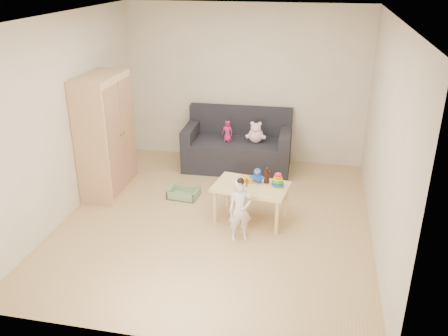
% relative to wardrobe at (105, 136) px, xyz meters
% --- Properties ---
extents(room, '(4.50, 4.50, 4.50)m').
position_rel_wardrobe_xyz_m(room, '(1.75, -0.53, 0.42)').
color(room, tan).
rests_on(room, ground).
extents(wardrobe, '(0.49, 0.98, 1.76)m').
position_rel_wardrobe_xyz_m(wardrobe, '(0.00, 0.00, 0.00)').
color(wardrobe, tan).
rests_on(wardrobe, ground).
extents(sofa, '(1.75, 0.91, 0.49)m').
position_rel_wardrobe_xyz_m(sofa, '(1.71, 1.25, -0.63)').
color(sofa, black).
rests_on(sofa, ground).
extents(play_table, '(1.03, 0.73, 0.50)m').
position_rel_wardrobe_xyz_m(play_table, '(2.19, -0.43, -0.63)').
color(play_table, '#E2BC7C').
rests_on(play_table, ground).
extents(storage_bin, '(0.44, 0.35, 0.13)m').
position_rel_wardrobe_xyz_m(storage_bin, '(1.13, 0.01, -0.82)').
color(storage_bin, gray).
rests_on(storage_bin, ground).
extents(toddler, '(0.34, 0.29, 0.78)m').
position_rel_wardrobe_xyz_m(toddler, '(2.13, -0.93, -0.49)').
color(toddler, silver).
rests_on(toddler, ground).
extents(pink_bear, '(0.32, 0.30, 0.29)m').
position_rel_wardrobe_xyz_m(pink_bear, '(2.01, 1.22, -0.25)').
color(pink_bear, '#FFBBD0').
rests_on(pink_bear, sofa).
extents(doll, '(0.19, 0.15, 0.35)m').
position_rel_wardrobe_xyz_m(doll, '(1.55, 1.17, -0.22)').
color(doll, '#AB205D').
rests_on(doll, sofa).
extents(ring_stacker, '(0.17, 0.17, 0.19)m').
position_rel_wardrobe_xyz_m(ring_stacker, '(2.53, -0.40, -0.30)').
color(ring_stacker, '#E9B30C').
rests_on(ring_stacker, play_table).
extents(brown_bottle, '(0.07, 0.07, 0.21)m').
position_rel_wardrobe_xyz_m(brown_bottle, '(2.37, -0.31, -0.29)').
color(brown_bottle, black).
rests_on(brown_bottle, play_table).
extents(blue_plush, '(0.17, 0.14, 0.21)m').
position_rel_wardrobe_xyz_m(blue_plush, '(2.25, -0.32, -0.27)').
color(blue_plush, blue).
rests_on(blue_plush, play_table).
extents(wooden_figure, '(0.06, 0.05, 0.12)m').
position_rel_wardrobe_xyz_m(wooden_figure, '(2.13, -0.47, -0.32)').
color(wooden_figure, brown).
rests_on(wooden_figure, play_table).
extents(yellow_book, '(0.26, 0.26, 0.02)m').
position_rel_wardrobe_xyz_m(yellow_book, '(2.13, -0.27, -0.37)').
color(yellow_book, orange).
rests_on(yellow_book, play_table).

